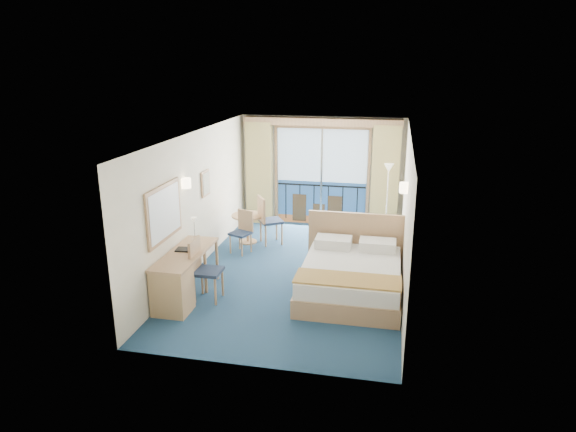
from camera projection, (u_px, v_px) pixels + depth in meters
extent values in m
plane|color=navy|center=(297.00, 273.00, 10.02)|extent=(6.50, 6.50, 0.00)
cube|color=beige|center=(322.00, 171.00, 12.68)|extent=(4.00, 0.02, 2.70)
cube|color=beige|center=(249.00, 275.00, 6.57)|extent=(4.00, 0.02, 2.70)
cube|color=beige|center=(196.00, 201.00, 10.02)|extent=(0.02, 6.50, 2.70)
cube|color=beige|center=(407.00, 213.00, 9.23)|extent=(0.02, 6.50, 2.70)
cube|color=white|center=(297.00, 134.00, 9.23)|extent=(4.00, 6.50, 0.02)
cube|color=navy|center=(321.00, 203.00, 12.87)|extent=(2.20, 0.02, 1.08)
cube|color=#A6C1DB|center=(322.00, 155.00, 12.52)|extent=(2.20, 0.02, 1.32)
cube|color=brown|center=(321.00, 220.00, 13.00)|extent=(2.20, 0.02, 0.20)
cube|color=black|center=(321.00, 186.00, 12.74)|extent=(2.20, 0.02, 0.04)
cube|color=tan|center=(322.00, 126.00, 12.31)|extent=(2.36, 0.03, 0.12)
cube|color=tan|center=(276.00, 176.00, 12.90)|extent=(0.06, 0.03, 2.40)
cube|color=tan|center=(368.00, 180.00, 12.45)|extent=(0.06, 0.03, 2.40)
cube|color=silver|center=(321.00, 178.00, 12.67)|extent=(0.05, 0.02, 2.40)
cube|color=#3A2B1A|center=(335.00, 210.00, 12.84)|extent=(0.35, 0.02, 0.70)
cube|color=#3A2B1A|center=(299.00, 208.00, 13.01)|extent=(0.35, 0.02, 0.70)
cube|color=#3A2B1A|center=(319.00, 212.00, 12.95)|extent=(0.30, 0.02, 0.45)
cube|color=black|center=(286.00, 201.00, 13.04)|extent=(0.02, 0.01, 0.90)
cube|color=black|center=(300.00, 202.00, 12.97)|extent=(0.02, 0.01, 0.90)
cube|color=black|center=(314.00, 203.00, 12.90)|extent=(0.03, 0.01, 0.90)
cube|color=black|center=(328.00, 203.00, 12.83)|extent=(0.03, 0.01, 0.90)
cube|color=black|center=(342.00, 204.00, 12.76)|extent=(0.02, 0.01, 0.90)
cube|color=black|center=(357.00, 205.00, 12.69)|extent=(0.02, 0.01, 0.90)
cube|color=tan|center=(259.00, 173.00, 12.82)|extent=(0.65, 0.22, 2.55)
cube|color=tan|center=(385.00, 179.00, 12.22)|extent=(0.65, 0.22, 2.55)
cube|color=tan|center=(322.00, 122.00, 12.17)|extent=(3.80, 0.25, 0.18)
cube|color=tan|center=(164.00, 213.00, 8.55)|extent=(0.04, 1.25, 0.95)
cube|color=silver|center=(165.00, 213.00, 8.54)|extent=(0.01, 1.12, 0.82)
cube|color=tan|center=(205.00, 183.00, 10.36)|extent=(0.03, 0.42, 0.52)
cube|color=gray|center=(206.00, 183.00, 10.36)|extent=(0.01, 0.34, 0.44)
cylinder|color=#FDE3B1|center=(186.00, 183.00, 9.30)|extent=(0.18, 0.18, 0.18)
cylinder|color=#FDE3B1|center=(405.00, 188.00, 8.96)|extent=(0.18, 0.18, 0.18)
cube|color=tan|center=(351.00, 287.00, 9.03)|extent=(1.73, 2.16, 0.32)
cube|color=silver|center=(351.00, 271.00, 8.94)|extent=(1.67, 2.10, 0.27)
cube|color=#A97242|center=(348.00, 279.00, 8.24)|extent=(1.71, 0.59, 0.03)
cube|color=silver|center=(334.00, 242.00, 9.68)|extent=(0.67, 0.43, 0.19)
cube|color=silver|center=(378.00, 245.00, 9.52)|extent=(0.67, 0.43, 0.19)
cube|color=tan|center=(357.00, 242.00, 9.96)|extent=(1.89, 0.06, 1.19)
cube|color=tan|center=(390.00, 254.00, 10.23)|extent=(0.42, 0.40, 0.55)
cube|color=white|center=(390.00, 239.00, 10.16)|extent=(0.21, 0.17, 0.09)
imported|color=#454B54|center=(370.00, 233.00, 11.30)|extent=(1.02, 1.02, 0.67)
cylinder|color=silver|center=(385.00, 233.00, 12.26)|extent=(0.24, 0.24, 0.03)
cylinder|color=silver|center=(387.00, 202.00, 12.03)|extent=(0.03, 0.03, 1.61)
cone|color=white|center=(389.00, 168.00, 11.80)|extent=(0.21, 0.21, 0.19)
cube|color=tan|center=(185.00, 254.00, 8.81)|extent=(0.60, 1.75, 0.04)
cube|color=tan|center=(172.00, 290.00, 8.36)|extent=(0.57, 0.53, 0.78)
cylinder|color=tan|center=(177.00, 270.00, 9.18)|extent=(0.05, 0.05, 0.78)
cylinder|color=tan|center=(206.00, 272.00, 9.08)|extent=(0.05, 0.05, 0.78)
cylinder|color=tan|center=(190.00, 258.00, 9.75)|extent=(0.05, 0.05, 0.78)
cylinder|color=tan|center=(217.00, 260.00, 9.64)|extent=(0.05, 0.05, 0.78)
cube|color=#1D2A45|center=(208.00, 271.00, 8.78)|extent=(0.47, 0.47, 0.06)
cube|color=tan|center=(195.00, 255.00, 8.74)|extent=(0.05, 0.47, 0.55)
cylinder|color=tan|center=(215.00, 291.00, 8.65)|extent=(0.04, 0.04, 0.50)
cylinder|color=tan|center=(223.00, 282.00, 9.00)|extent=(0.04, 0.04, 0.50)
cylinder|color=tan|center=(194.00, 290.00, 8.72)|extent=(0.04, 0.04, 0.50)
cylinder|color=tan|center=(202.00, 281.00, 9.07)|extent=(0.04, 0.04, 0.50)
cube|color=black|center=(185.00, 250.00, 8.91)|extent=(0.31, 0.24, 0.03)
cylinder|color=silver|center=(195.00, 240.00, 9.34)|extent=(0.12, 0.12, 0.02)
cylinder|color=silver|center=(194.00, 230.00, 9.29)|extent=(0.02, 0.02, 0.39)
cone|color=white|center=(194.00, 220.00, 9.23)|extent=(0.11, 0.11, 0.10)
cylinder|color=tan|center=(248.00, 216.00, 11.54)|extent=(0.73, 0.73, 0.04)
cylinder|color=tan|center=(248.00, 229.00, 11.63)|extent=(0.07, 0.07, 0.64)
cylinder|color=tan|center=(248.00, 242.00, 11.72)|extent=(0.40, 0.40, 0.03)
cube|color=#1D2A45|center=(271.00, 221.00, 11.51)|extent=(0.65, 0.65, 0.06)
cube|color=tan|center=(261.00, 209.00, 11.35)|extent=(0.28, 0.42, 0.56)
cylinder|color=tan|center=(282.00, 234.00, 11.48)|extent=(0.04, 0.04, 0.50)
cylinder|color=tan|center=(277.00, 229.00, 11.82)|extent=(0.04, 0.04, 0.50)
cylinder|color=tan|center=(266.00, 236.00, 11.36)|extent=(0.04, 0.04, 0.50)
cylinder|color=tan|center=(261.00, 231.00, 11.70)|extent=(0.04, 0.04, 0.50)
cube|color=#1D2A45|center=(240.00, 233.00, 10.96)|extent=(0.51, 0.51, 0.05)
cube|color=tan|center=(246.00, 220.00, 11.03)|extent=(0.38, 0.18, 0.47)
cylinder|color=tan|center=(230.00, 244.00, 10.98)|extent=(0.03, 0.03, 0.42)
cylinder|color=tan|center=(242.00, 247.00, 10.81)|extent=(0.03, 0.03, 0.42)
cylinder|color=tan|center=(240.00, 240.00, 11.23)|extent=(0.03, 0.03, 0.42)
cylinder|color=tan|center=(251.00, 243.00, 11.07)|extent=(0.03, 0.03, 0.42)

